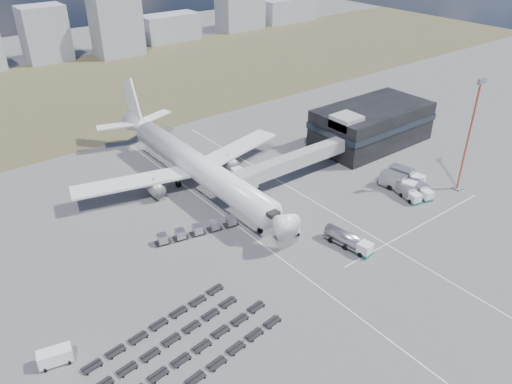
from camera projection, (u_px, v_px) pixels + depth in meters
ground at (292, 256)px, 88.02m from camera, size 420.00×420.00×0.00m
grass_strip at (70, 94)px, 163.50m from camera, size 420.00×90.00×0.01m
lane_markings at (320, 229)px, 95.25m from camera, size 47.12×110.00×0.01m
terminal at (371, 124)px, 127.16m from camera, size 30.40×16.40×11.00m
jet_bridge at (285, 164)px, 107.94m from camera, size 30.30×3.80×7.05m
airliner at (194, 164)px, 107.60m from camera, size 51.59×64.53×17.62m
fuel_tanker at (348, 240)px, 89.56m from camera, size 3.76×9.58×3.02m
pushback_tug at (290, 232)px, 92.99m from camera, size 3.56×2.11×1.55m
utility_van at (55, 357)px, 66.77m from camera, size 4.76×2.96×2.35m
catering_truck at (241, 178)px, 110.09m from camera, size 3.54×6.35×2.75m
service_trucks_near at (415, 191)px, 105.16m from camera, size 6.73×7.47×2.55m
service_trucks_far at (402, 179)px, 108.98m from camera, size 8.02×9.06×3.19m
uld_row at (198, 230)px, 93.19m from camera, size 16.39×4.88×1.80m
baggage_dollies at (181, 348)px, 69.25m from camera, size 29.41×16.17×0.65m
floodlight_mast at (469, 137)px, 102.76m from camera, size 2.31×1.90×24.61m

